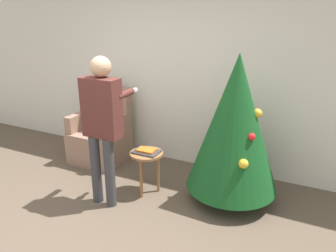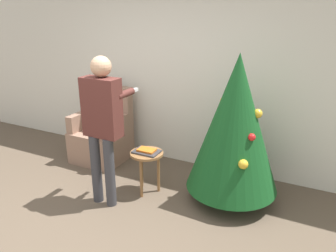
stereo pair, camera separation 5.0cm
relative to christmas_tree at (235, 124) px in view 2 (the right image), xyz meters
The scene contains 8 objects.
ground_plane 2.10m from the christmas_tree, 127.80° to the right, with size 14.00×14.00×0.00m, color brown.
wall_back 1.42m from the christmas_tree, 146.27° to the left, with size 8.00×0.06×2.70m.
christmas_tree is the anchor object (origin of this frame).
armchair 2.21m from the christmas_tree, behind, with size 0.74×0.72×1.11m.
person_standing 1.50m from the christmas_tree, 152.54° to the right, with size 0.45×0.57×1.74m.
side_stool 1.17m from the christmas_tree, 163.39° to the right, with size 0.41×0.41×0.55m.
laptop 1.13m from the christmas_tree, 163.39° to the right, with size 0.32×0.22×0.02m.
book 1.12m from the christmas_tree, 163.39° to the right, with size 0.22×0.14×0.02m.
Camera 2 is at (2.03, -2.00, 2.20)m, focal length 35.00 mm.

